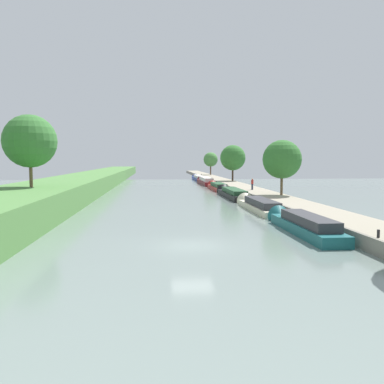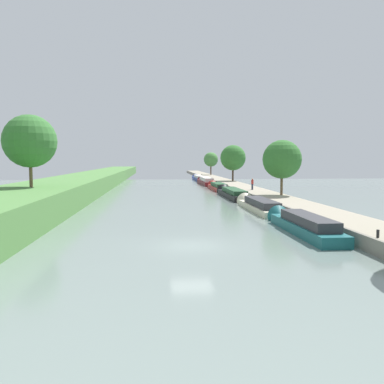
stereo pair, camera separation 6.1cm
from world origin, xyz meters
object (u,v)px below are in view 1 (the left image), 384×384
Objects in this scene: narrowboat_maroon at (205,181)px; person_walking at (252,184)px; narrowboat_cream at (258,205)px; narrowboat_red at (217,187)px; narrowboat_black at (232,193)px; narrowboat_teal at (302,224)px; mooring_bollard_far at (202,175)px; mooring_bollard_near at (378,234)px; narrowboat_blue at (198,178)px.

narrowboat_maroon is 9.50× the size of person_walking.
narrowboat_red is at bearing 89.94° from narrowboat_cream.
narrowboat_maroon is at bearing 90.72° from narrowboat_red.
person_walking is (3.29, 1.56, 1.22)m from narrowboat_black.
narrowboat_teal is 79.38m from mooring_bollard_far.
mooring_bollard_far reaches higher than narrowboat_cream.
narrowboat_maroon reaches higher than narrowboat_teal.
person_walking is 51.02m from mooring_bollard_far.
person_walking is at bearing 87.65° from mooring_bollard_near.
person_walking is 35.00m from mooring_bollard_near.
narrowboat_black reaches higher than narrowboat_blue.
narrowboat_maroon is at bearing 90.24° from narrowboat_black.
narrowboat_blue is at bearing 91.30° from mooring_bollard_near.
narrowboat_blue is 7.74m from mooring_bollard_far.
narrowboat_maroon reaches higher than narrowboat_black.
mooring_bollard_near reaches higher than narrowboat_red.
mooring_bollard_far is at bearing 85.27° from narrowboat_maroon.
narrowboat_cream is 27.69× the size of mooring_bollard_far.
mooring_bollard_far is (-1.44, 51.00, -0.65)m from person_walking.
person_walking is (3.25, 15.65, 1.24)m from narrowboat_cream.
narrowboat_blue is at bearing 90.00° from narrowboat_red.
narrowboat_maroon reaches higher than narrowboat_cream.
narrowboat_cream is 16.04m from person_walking.
narrowboat_red is at bearing -89.28° from narrowboat_maroon.
narrowboat_blue is at bearing 89.97° from narrowboat_cream.
person_walking reaches higher than mooring_bollard_far.
narrowboat_blue is 78.47m from mooring_bollard_near.
narrowboat_black is at bearing 90.18° from narrowboat_cream.
person_walking is at bearing 25.38° from narrowboat_black.
person_walking reaches higher than narrowboat_red.
narrowboat_maroon is (-0.16, 42.73, 0.13)m from narrowboat_cream.
narrowboat_teal is 6.82× the size of person_walking.
person_walking is at bearing -85.76° from narrowboat_blue.
narrowboat_teal reaches higher than narrowboat_cream.
mooring_bollard_near is at bearing -86.82° from narrowboat_black.
narrowboat_cream is at bearing -101.73° from person_walking.
narrowboat_maroon is 35.04× the size of mooring_bollard_near.
narrowboat_red is 39.14m from mooring_bollard_far.
mooring_bollard_far is at bearing 91.61° from person_walking.
narrowboat_cream is 7.51× the size of person_walking.
narrowboat_red is 31.58m from narrowboat_blue.
narrowboat_cream is at bearing -89.78° from narrowboat_maroon.
mooring_bollard_near is (1.98, -62.04, 0.46)m from narrowboat_maroon.
narrowboat_black reaches higher than mooring_bollard_far.
narrowboat_black is (0.04, 26.80, -0.05)m from narrowboat_teal.
narrowboat_maroon is (-0.19, 15.17, 0.13)m from narrowboat_red.
mooring_bollard_near is (1.90, -6.60, 0.52)m from narrowboat_teal.
person_walking reaches higher than narrowboat_maroon.
narrowboat_teal is 26.80m from narrowboat_black.
narrowboat_red is 27.55× the size of mooring_bollard_far.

